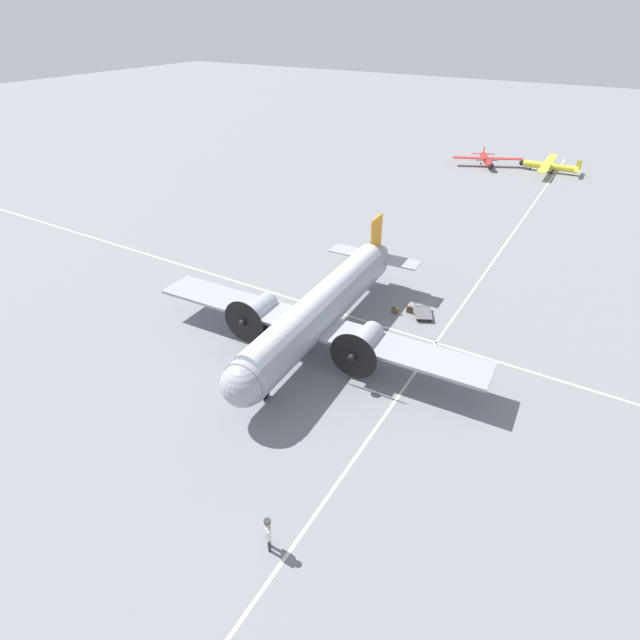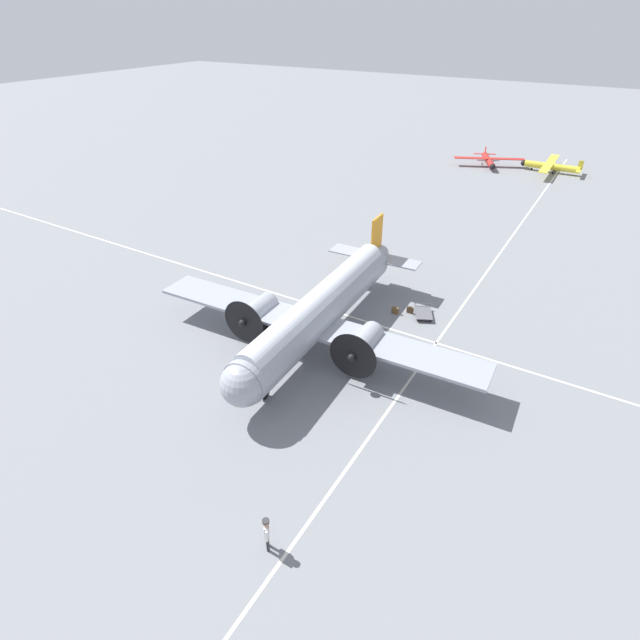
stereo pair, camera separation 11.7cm
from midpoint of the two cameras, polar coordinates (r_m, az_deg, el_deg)
ground_plane at (r=34.07m, az=0.10°, el=-2.41°), size 300.00×300.00×0.00m
apron_line_eastwest at (r=36.90m, az=3.20°, el=0.52°), size 120.00×0.16×0.01m
apron_line_northsouth at (r=31.77m, az=10.86°, el=-6.01°), size 0.16×120.00×0.01m
airliner_main at (r=32.38m, az=-0.25°, el=0.93°), size 23.00×20.03×5.85m
crew_foreground at (r=22.28m, az=-5.96°, el=-22.85°), size 0.43×0.51×1.83m
suitcase_near_door at (r=37.40m, az=8.68°, el=1.09°), size 0.52×0.20×0.54m
suitcase_upright_spare at (r=37.62m, az=10.35°, el=1.12°), size 0.49×0.17×0.55m
baggage_cart at (r=37.44m, az=11.83°, el=0.82°), size 1.93×2.27×0.56m
light_aircraft_distant at (r=78.22m, az=18.77°, el=16.89°), size 9.24×7.19×1.89m
light_aircraft_taxiing at (r=78.09m, az=24.83°, el=15.68°), size 7.87×10.65×2.04m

